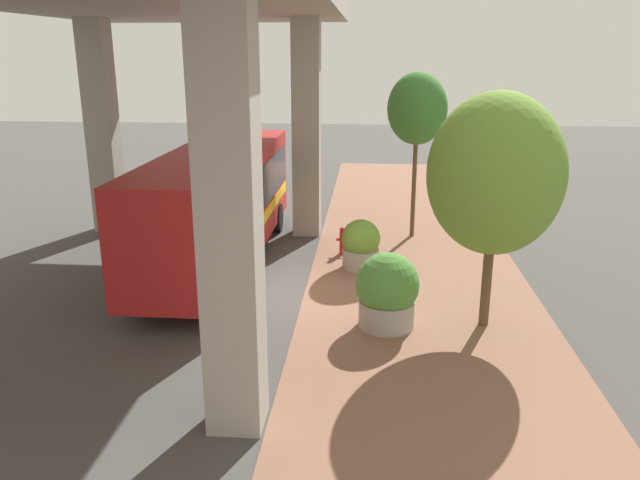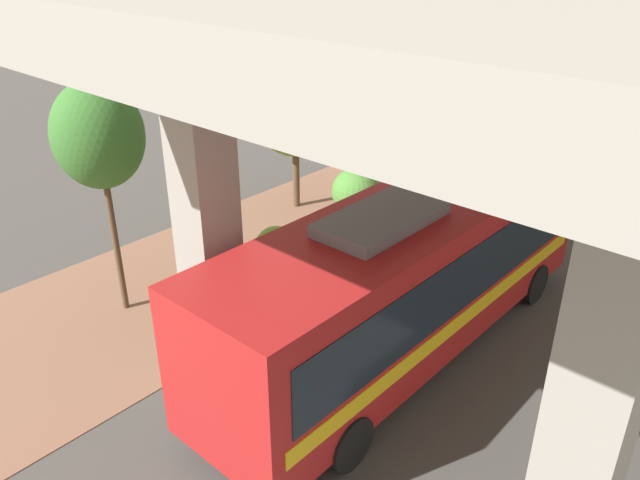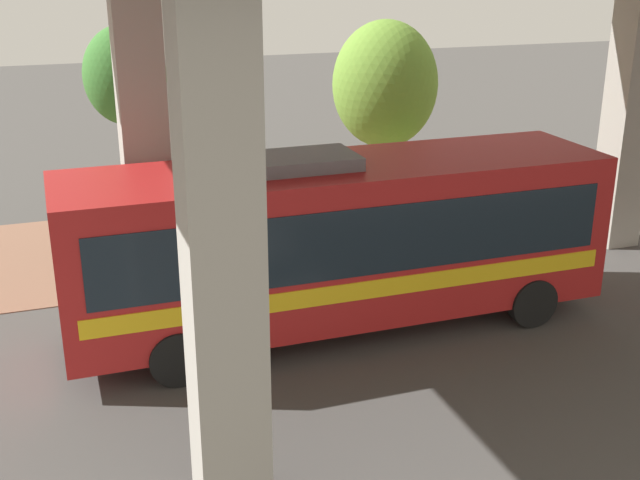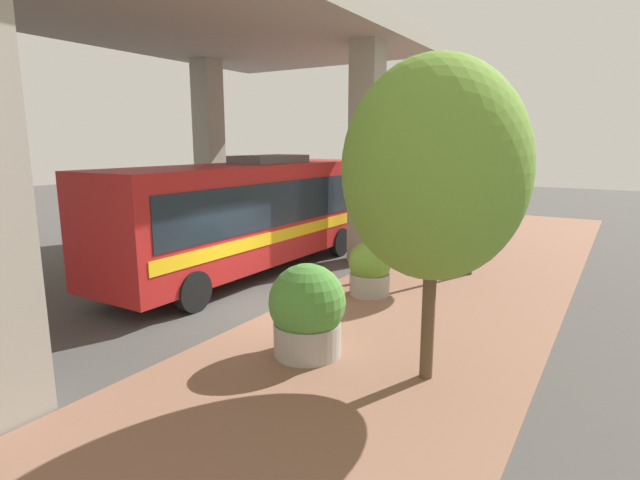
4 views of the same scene
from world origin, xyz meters
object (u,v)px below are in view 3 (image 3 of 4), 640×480
planter_front (425,197)px  street_tree_near (385,85)px  planter_middle (288,227)px  fire_hydrant (245,250)px  street_tree_far (125,76)px  bus (338,235)px

planter_front → street_tree_near: size_ratio=0.33×
planter_middle → fire_hydrant: bearing=-65.0°
fire_hydrant → street_tree_near: (-3.49, 5.00, 3.08)m
street_tree_near → street_tree_far: 7.33m
street_tree_near → street_tree_far: street_tree_far is taller
fire_hydrant → planter_front: size_ratio=0.50×
fire_hydrant → planter_front: 5.42m
fire_hydrant → planter_front: bearing=103.3°
bus → fire_hydrant: (-3.62, -0.98, -1.49)m
bus → street_tree_far: (-5.89, -3.17, 2.34)m
fire_hydrant → street_tree_near: 6.83m
planter_front → fire_hydrant: bearing=-76.7°
planter_middle → street_tree_near: size_ratio=0.27×
bus → planter_front: 6.57m
bus → fire_hydrant: 4.03m
bus → street_tree_far: street_tree_far is taller
planter_front → planter_middle: (0.67, -4.02, -0.15)m
fire_hydrant → planter_middle: size_ratio=0.60×
fire_hydrant → street_tree_near: street_tree_near is taller
fire_hydrant → street_tree_far: 4.96m
bus → street_tree_far: bearing=-151.8°
fire_hydrant → planter_front: planter_front is taller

